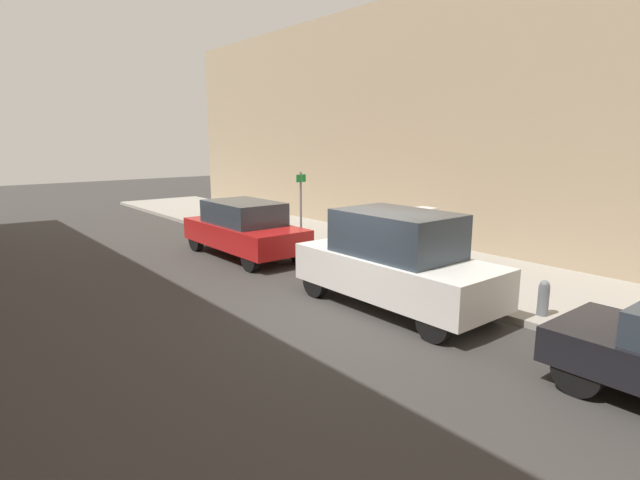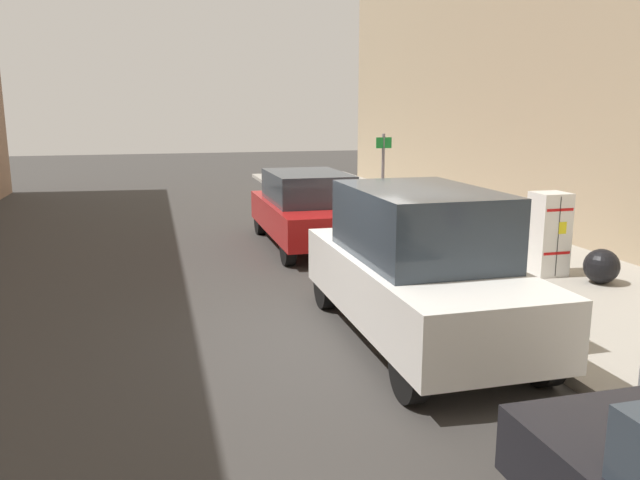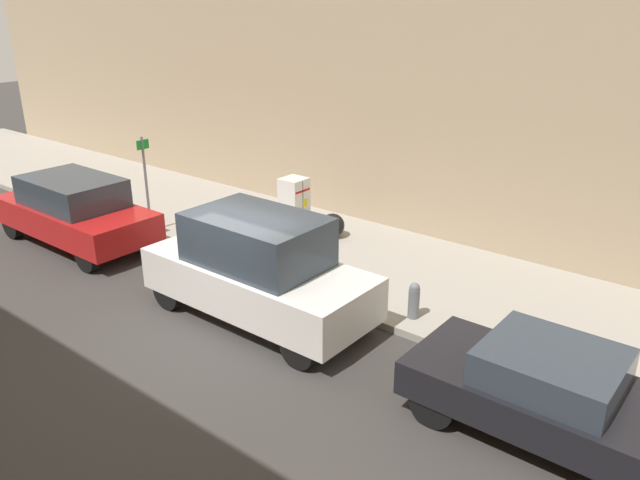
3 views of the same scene
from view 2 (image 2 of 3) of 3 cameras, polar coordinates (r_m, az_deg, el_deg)
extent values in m
plane|color=#383533|center=(9.00, 2.18, -9.01)|extent=(80.00, 80.00, 0.00)
cube|color=#9E998E|center=(11.05, 24.81, -5.72)|extent=(4.64, 44.00, 0.15)
cube|color=white|center=(12.41, 20.15, 0.54)|extent=(0.61, 0.59, 1.55)
cube|color=black|center=(12.18, 20.95, 0.28)|extent=(0.01, 0.01, 1.48)
cube|color=yellow|center=(12.19, 21.30, 1.03)|extent=(0.16, 0.01, 0.22)
cube|color=red|center=(12.09, 21.12, 2.58)|extent=(0.55, 0.01, 0.05)
cube|color=red|center=(12.24, 20.84, -1.15)|extent=(0.55, 0.01, 0.05)
cylinder|color=#47443F|center=(10.26, 19.49, -6.13)|extent=(0.70, 0.70, 0.02)
cylinder|color=slate|center=(14.23, 5.74, 4.56)|extent=(0.07, 0.07, 2.53)
cube|color=#198C33|center=(14.12, 5.86, 8.83)|extent=(0.36, 0.02, 0.24)
sphere|color=black|center=(12.21, 24.34, -2.20)|extent=(0.62, 0.62, 0.62)
cube|color=red|center=(14.82, -1.19, 2.17)|extent=(1.94, 4.72, 0.70)
cube|color=#2D3842|center=(14.71, -1.20, 4.86)|extent=(1.71, 2.59, 0.70)
cylinder|color=black|center=(13.47, 4.06, -0.35)|extent=(0.22, 0.73, 0.73)
cylinder|color=black|center=(13.03, -2.95, -0.75)|extent=(0.22, 0.73, 0.73)
cylinder|color=black|center=(16.74, 0.19, 2.08)|extent=(0.22, 0.73, 0.73)
cylinder|color=black|center=(16.39, -5.49, 1.82)|extent=(0.22, 0.73, 0.73)
cube|color=silver|center=(8.82, 8.85, -4.20)|extent=(1.95, 4.73, 0.85)
cube|color=#2D3842|center=(8.62, 9.04, 1.56)|extent=(1.71, 2.60, 0.95)
cylinder|color=black|center=(7.91, 19.65, -9.93)|extent=(0.22, 0.73, 0.73)
cylinder|color=black|center=(7.13, 8.14, -11.76)|extent=(0.22, 0.73, 0.73)
cylinder|color=black|center=(10.80, 9.17, -3.56)|extent=(0.22, 0.73, 0.73)
cylinder|color=black|center=(10.25, 0.49, -4.25)|extent=(0.22, 0.73, 0.73)
camera|label=1|loc=(4.54, -98.50, 4.34)|focal=28.00mm
camera|label=3|loc=(5.19, -112.26, 28.52)|focal=35.00mm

